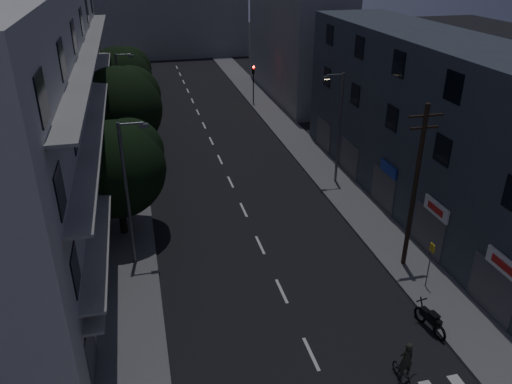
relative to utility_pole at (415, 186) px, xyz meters
name	(u,v)px	position (x,y,z in m)	size (l,w,h in m)	color
ground	(219,157)	(-7.13, 17.89, -4.87)	(160.00, 160.00, 0.00)	black
sidewalk_left	(127,165)	(-14.63, 17.89, -4.79)	(3.00, 90.00, 0.15)	#565659
sidewalk_right	(304,149)	(0.37, 17.89, -4.79)	(3.00, 90.00, 0.15)	#565659
lane_markings	(208,133)	(-7.13, 24.14, -4.86)	(0.15, 60.50, 0.01)	beige
building_left	(38,110)	(-19.11, 10.89, 2.13)	(7.00, 36.00, 14.00)	#AEAFA9
building_right	(430,124)	(4.86, 6.89, 0.63)	(6.19, 28.00, 11.00)	#2D353E
building_far_left	(75,24)	(-19.13, 40.89, 3.13)	(6.00, 20.00, 16.00)	slate
building_far_right	(296,38)	(4.87, 34.89, 1.63)	(6.00, 20.00, 13.00)	slate
building_far_end	(169,23)	(-7.13, 62.89, 0.13)	(24.00, 8.00, 10.00)	slate
tree_near	(117,165)	(-14.79, 7.12, -0.33)	(5.68, 5.68, 7.01)	black
tree_mid	(120,106)	(-14.54, 17.49, 0.18)	(6.37, 6.37, 7.84)	black
tree_far	(120,77)	(-14.55, 28.07, -0.04)	(6.04, 6.04, 7.46)	black
traffic_signal_far_right	(253,76)	(-0.69, 32.41, -1.77)	(0.28, 0.37, 4.10)	black
traffic_signal_far_left	(132,84)	(-13.64, 31.95, -1.77)	(0.28, 0.37, 4.10)	black
street_lamp_left_near	(129,189)	(-14.17, 3.69, -0.27)	(1.51, 0.25, 8.00)	#56575D
street_lamp_right	(338,123)	(0.30, 10.97, -0.27)	(1.51, 0.25, 8.00)	#54565B
street_lamp_left_far	(122,97)	(-14.45, 21.52, -0.27)	(1.51, 0.25, 8.00)	#55575C
utility_pole	(415,186)	(0.00, 0.00, 0.00)	(1.80, 0.24, 9.00)	black
bus_stop_sign	(430,257)	(0.09, -2.14, -2.98)	(0.06, 0.35, 2.52)	#595B60
motorcycle	(430,320)	(-1.38, -4.92, -4.34)	(0.65, 2.08, 1.34)	black
cyclist	(404,370)	(-4.10, -7.48, -4.16)	(0.61, 1.65, 2.08)	black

